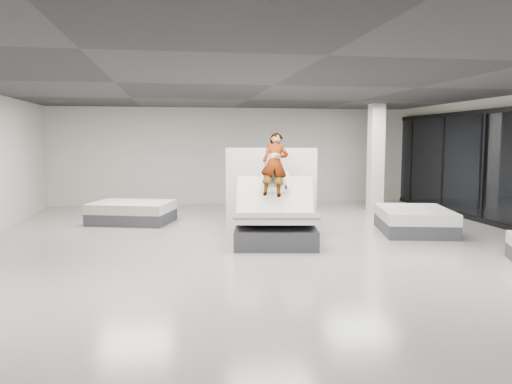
{
  "coord_description": "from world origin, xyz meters",
  "views": [
    {
      "loc": [
        -1.9,
        -9.7,
        2.14
      ],
      "look_at": [
        -0.19,
        1.05,
        1.0
      ],
      "focal_mm": 35.0,
      "sensor_mm": 36.0,
      "label": 1
    }
  ],
  "objects_px": {
    "remote": "(286,187)",
    "flat_bed_left_far": "(132,212)",
    "column": "(376,158)",
    "hero_bed": "(275,222)",
    "person": "(275,178)",
    "divider_panel": "(271,189)",
    "flat_bed_right_far": "(414,220)"
  },
  "relations": [
    {
      "from": "divider_panel",
      "to": "flat_bed_right_far",
      "type": "relative_size",
      "value": 0.93
    },
    {
      "from": "hero_bed",
      "to": "person",
      "type": "height_order",
      "value": "person"
    },
    {
      "from": "person",
      "to": "divider_panel",
      "type": "height_order",
      "value": "divider_panel"
    },
    {
      "from": "divider_panel",
      "to": "flat_bed_left_far",
      "type": "height_order",
      "value": "divider_panel"
    },
    {
      "from": "divider_panel",
      "to": "flat_bed_right_far",
      "type": "xyz_separation_m",
      "value": [
        3.24,
        -0.77,
        -0.7
      ]
    },
    {
      "from": "person",
      "to": "flat_bed_right_far",
      "type": "height_order",
      "value": "person"
    },
    {
      "from": "remote",
      "to": "column",
      "type": "height_order",
      "value": "column"
    },
    {
      "from": "hero_bed",
      "to": "remote",
      "type": "relative_size",
      "value": 17.31
    },
    {
      "from": "person",
      "to": "hero_bed",
      "type": "bearing_deg",
      "value": -90.0
    },
    {
      "from": "person",
      "to": "flat_bed_right_far",
      "type": "xyz_separation_m",
      "value": [
        3.35,
        0.24,
        -1.05
      ]
    },
    {
      "from": "hero_bed",
      "to": "person",
      "type": "xyz_separation_m",
      "value": [
        0.06,
        0.34,
        0.91
      ]
    },
    {
      "from": "person",
      "to": "flat_bed_left_far",
      "type": "relative_size",
      "value": 0.67
    },
    {
      "from": "flat_bed_left_far",
      "to": "column",
      "type": "distance_m",
      "value": 7.26
    },
    {
      "from": "column",
      "to": "hero_bed",
      "type": "bearing_deg",
      "value": -133.62
    },
    {
      "from": "person",
      "to": "remote",
      "type": "xyz_separation_m",
      "value": [
        0.16,
        -0.38,
        -0.17
      ]
    },
    {
      "from": "hero_bed",
      "to": "flat_bed_left_far",
      "type": "bearing_deg",
      "value": 136.69
    },
    {
      "from": "remote",
      "to": "flat_bed_left_far",
      "type": "height_order",
      "value": "remote"
    },
    {
      "from": "flat_bed_left_far",
      "to": "column",
      "type": "height_order",
      "value": "column"
    },
    {
      "from": "hero_bed",
      "to": "divider_panel",
      "type": "relative_size",
      "value": 1.13
    },
    {
      "from": "hero_bed",
      "to": "flat_bed_right_far",
      "type": "xyz_separation_m",
      "value": [
        3.41,
        0.58,
        -0.15
      ]
    },
    {
      "from": "divider_panel",
      "to": "flat_bed_right_far",
      "type": "height_order",
      "value": "divider_panel"
    },
    {
      "from": "hero_bed",
      "to": "flat_bed_left_far",
      "type": "relative_size",
      "value": 1.05
    },
    {
      "from": "person",
      "to": "flat_bed_right_far",
      "type": "bearing_deg",
      "value": 13.74
    },
    {
      "from": "remote",
      "to": "divider_panel",
      "type": "xyz_separation_m",
      "value": [
        -0.05,
        1.39,
        -0.19
      ]
    },
    {
      "from": "hero_bed",
      "to": "flat_bed_right_far",
      "type": "bearing_deg",
      "value": 9.62
    },
    {
      "from": "hero_bed",
      "to": "divider_panel",
      "type": "distance_m",
      "value": 1.46
    },
    {
      "from": "remote",
      "to": "flat_bed_left_far",
      "type": "distance_m",
      "value": 4.64
    },
    {
      "from": "remote",
      "to": "divider_panel",
      "type": "distance_m",
      "value": 1.4
    },
    {
      "from": "person",
      "to": "flat_bed_right_far",
      "type": "distance_m",
      "value": 3.52
    },
    {
      "from": "divider_panel",
      "to": "column",
      "type": "bearing_deg",
      "value": 53.0
    },
    {
      "from": "remote",
      "to": "flat_bed_right_far",
      "type": "distance_m",
      "value": 3.37
    },
    {
      "from": "person",
      "to": "remote",
      "type": "relative_size",
      "value": 11.03
    }
  ]
}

